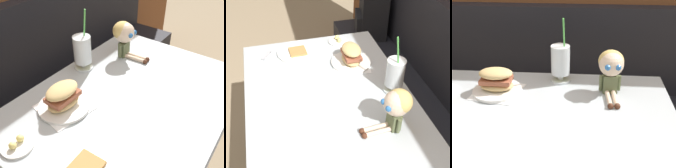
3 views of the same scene
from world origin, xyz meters
TOP-DOWN VIEW (x-y plane):
  - booth_bench at (0.00, 0.81)m, footprint 2.60×0.48m
  - diner_table at (0.00, 0.18)m, footprint 1.11×0.81m
  - milkshake_glass at (0.06, 0.50)m, footprint 0.10×0.10m
  - sandwich_plate at (-0.22, 0.36)m, footprint 0.23×0.23m
  - seated_doll at (0.29, 0.40)m, footprint 0.12×0.22m

SIDE VIEW (x-z plane):
  - booth_bench at x=0.00m, z-range -0.17..0.83m
  - diner_table at x=0.00m, z-range 0.17..0.91m
  - sandwich_plate at x=-0.22m, z-range 0.73..0.84m
  - milkshake_glass at x=0.06m, z-range 0.68..1.00m
  - seated_doll at x=0.29m, z-range 0.77..0.97m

